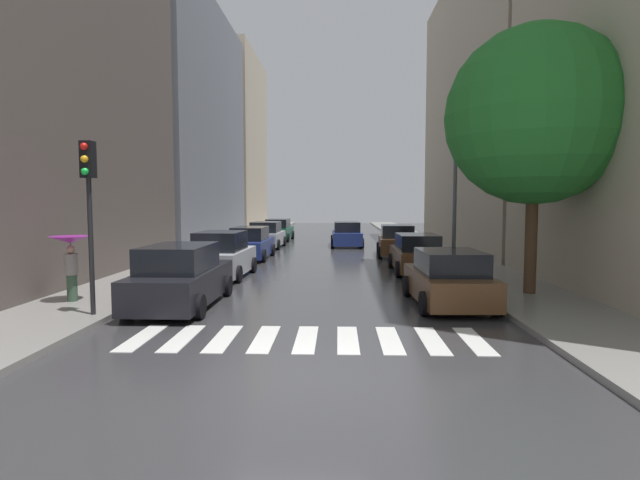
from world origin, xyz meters
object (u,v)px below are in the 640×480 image
(parked_car_left_nearest, at_px, (181,278))
(parked_car_left_third, at_px, (251,244))
(parked_car_left_second, at_px, (222,256))
(parked_car_left_fourth, at_px, (266,236))
(pedestrian_foreground, at_px, (71,252))
(street_tree_right, at_px, (535,116))
(car_midroad, at_px, (347,235))
(parked_car_left_fifth, at_px, (279,230))
(parked_car_right_third, at_px, (397,242))
(parked_car_right_nearest, at_px, (449,280))
(parked_car_right_second, at_px, (417,254))
(lamp_post_right, at_px, (455,178))
(traffic_light_left_corner, at_px, (89,189))

(parked_car_left_nearest, bearing_deg, parked_car_left_third, 0.63)
(parked_car_left_second, height_order, parked_car_left_fourth, parked_car_left_second)
(pedestrian_foreground, bearing_deg, street_tree_right, 44.76)
(car_midroad, bearing_deg, parked_car_left_fifth, 45.94)
(parked_car_left_fourth, relative_size, parked_car_left_fifth, 0.88)
(parked_car_left_third, bearing_deg, car_midroad, -32.71)
(parked_car_right_third, xyz_separation_m, car_midroad, (-2.61, 5.87, -0.03))
(parked_car_right_nearest, relative_size, parked_car_right_second, 0.96)
(parked_car_left_fourth, bearing_deg, street_tree_right, -145.32)
(parked_car_left_second, xyz_separation_m, parked_car_left_third, (0.05, 6.32, -0.06))
(parked_car_left_third, height_order, car_midroad, parked_car_left_third)
(parked_car_left_third, relative_size, pedestrian_foreground, 2.45)
(parked_car_right_nearest, bearing_deg, parked_car_left_nearest, 91.49)
(parked_car_left_fifth, height_order, parked_car_right_second, parked_car_left_fifth)
(parked_car_right_nearest, height_order, parked_car_right_second, parked_car_right_second)
(parked_car_left_fifth, relative_size, street_tree_right, 0.59)
(parked_car_left_nearest, relative_size, pedestrian_foreground, 2.60)
(parked_car_left_fourth, bearing_deg, pedestrian_foreground, 172.71)
(parked_car_left_fourth, xyz_separation_m, lamp_post_right, (9.41, -10.68, 3.18))
(parked_car_right_nearest, distance_m, street_tree_right, 5.66)
(car_midroad, relative_size, pedestrian_foreground, 2.48)
(parked_car_left_second, distance_m, parked_car_left_fourth, 12.52)
(parked_car_right_third, height_order, pedestrian_foreground, pedestrian_foreground)
(parked_car_right_third, bearing_deg, lamp_post_right, -161.88)
(parked_car_left_nearest, distance_m, parked_car_left_third, 11.83)
(lamp_post_right, bearing_deg, parked_car_right_second, -173.20)
(parked_car_left_fourth, bearing_deg, parked_car_left_third, -177.38)
(parked_car_left_fifth, bearing_deg, parked_car_right_nearest, -160.60)
(car_midroad, bearing_deg, lamp_post_right, -161.48)
(parked_car_right_third, relative_size, car_midroad, 0.90)
(car_midroad, distance_m, lamp_post_right, 13.12)
(car_midroad, xyz_separation_m, traffic_light_left_corner, (-6.72, -21.07, 2.52))
(parked_car_left_fourth, relative_size, car_midroad, 0.92)
(parked_car_left_fifth, bearing_deg, parked_car_left_fourth, -179.23)
(parked_car_left_second, height_order, parked_car_right_second, parked_car_left_second)
(pedestrian_foreground, bearing_deg, car_midroad, 104.67)
(parked_car_left_nearest, distance_m, pedestrian_foreground, 3.18)
(street_tree_right, height_order, traffic_light_left_corner, street_tree_right)
(pedestrian_foreground, xyz_separation_m, lamp_post_right, (12.40, 7.42, 2.40))
(parked_car_left_nearest, bearing_deg, parked_car_right_nearest, -86.42)
(parked_car_left_fourth, relative_size, lamp_post_right, 0.64)
(parked_car_left_third, xyz_separation_m, traffic_light_left_corner, (-1.65, -13.57, 2.51))
(parked_car_left_nearest, bearing_deg, street_tree_right, -80.47)
(parked_car_left_fourth, bearing_deg, lamp_post_right, -136.55)
(parked_car_left_fourth, relative_size, street_tree_right, 0.52)
(parked_car_right_nearest, xyz_separation_m, traffic_light_left_corner, (-9.30, -2.17, 2.54))
(parked_car_left_nearest, relative_size, parked_car_right_third, 1.16)
(parked_car_left_second, xyz_separation_m, parked_car_left_fifth, (0.06, 18.52, -0.07))
(parked_car_left_second, bearing_deg, lamp_post_right, -76.79)
(parked_car_right_second, xyz_separation_m, lamp_post_right, (1.58, 0.19, 3.20))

